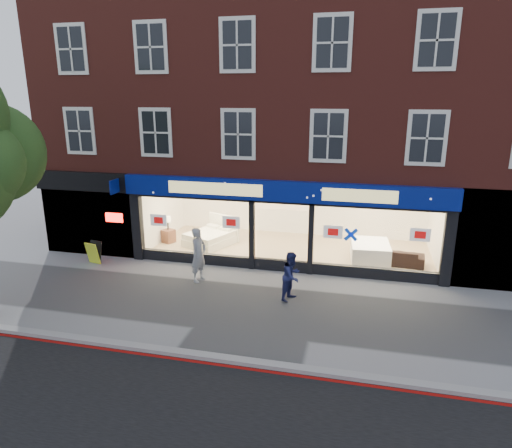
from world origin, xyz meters
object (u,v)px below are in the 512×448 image
(pedestrian_grey, at_px, (199,255))
(pedestrian_blue, at_px, (292,276))
(mattress_stack, at_px, (370,252))
(a_board, at_px, (94,253))
(sofa, at_px, (396,256))
(display_bed, at_px, (211,237))

(pedestrian_grey, height_order, pedestrian_blue, pedestrian_grey)
(pedestrian_grey, relative_size, pedestrian_blue, 1.21)
(mattress_stack, relative_size, a_board, 2.17)
(sofa, xyz_separation_m, pedestrian_grey, (-6.56, -2.89, 0.54))
(display_bed, xyz_separation_m, mattress_stack, (6.39, -0.48, 0.04))
(mattress_stack, bearing_deg, display_bed, 175.73)
(sofa, relative_size, a_board, 2.35)
(pedestrian_grey, bearing_deg, sofa, -49.94)
(display_bed, height_order, a_board, display_bed)
(display_bed, distance_m, mattress_stack, 6.41)
(sofa, bearing_deg, a_board, 17.05)
(sofa, xyz_separation_m, pedestrian_blue, (-3.28, -3.62, 0.38))
(a_board, bearing_deg, display_bed, 50.85)
(display_bed, bearing_deg, pedestrian_blue, -23.33)
(pedestrian_grey, bearing_deg, pedestrian_blue, -86.30)
(sofa, relative_size, pedestrian_grey, 1.07)
(mattress_stack, height_order, pedestrian_blue, pedestrian_blue)
(sofa, xyz_separation_m, a_board, (-10.93, -2.26, 0.03))
(mattress_stack, xyz_separation_m, a_board, (-10.00, -2.42, -0.02))
(sofa, bearing_deg, display_bed, 0.38)
(mattress_stack, height_order, sofa, mattress_stack)
(pedestrian_grey, distance_m, pedestrian_blue, 3.36)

